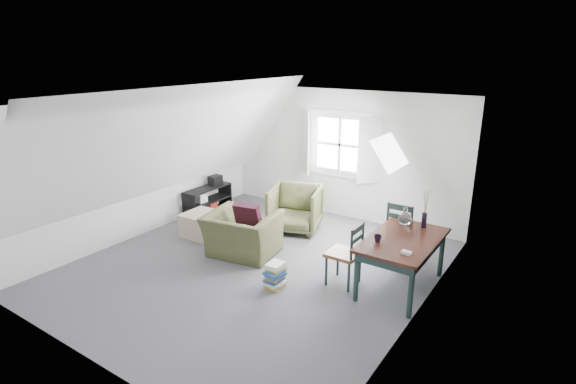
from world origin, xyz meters
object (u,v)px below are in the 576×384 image
Objects in this scene: dining_chair_far at (402,230)px; magazine_stack at (275,276)px; dining_table at (403,245)px; dining_chair_near at (346,253)px; ottoman at (203,224)px; armchair_far at (295,229)px; armchair_near at (243,254)px; media_shelf at (207,202)px.

magazine_stack is at bearing 52.70° from dining_chair_far.
dining_chair_near is (-0.68, -0.34, -0.16)m from dining_table.
dining_chair_near is at bearing -149.35° from dining_table.
dining_chair_far is 2.70× the size of magazine_stack.
dining_chair_far reaches higher than ottoman.
armchair_near is at bearing -114.23° from armchair_far.
ottoman is at bearing 11.78° from dining_chair_far.
armchair_far reaches higher than armchair_near.
media_shelf reaches higher than ottoman.
ottoman is at bearing -21.00° from armchair_near.
ottoman is 3.49m from dining_chair_far.
ottoman is at bearing -173.56° from dining_table.
media_shelf is at bearing -40.19° from armchair_near.
media_shelf is at bearing -2.96° from dining_chair_far.
armchair_far is 0.93× the size of dining_chair_far.
dining_chair_near is (-0.38, -1.18, -0.03)m from dining_chair_far.
armchair_near is 1.23m from magazine_stack.
dining_chair_near is 1.04m from magazine_stack.
armchair_far is 0.61× the size of dining_table.
magazine_stack is (1.07, -0.59, 0.18)m from armchair_near.
dining_chair_far is at bearing 2.90° from media_shelf.
dining_chair_far is (-0.31, 0.84, -0.13)m from dining_table.
armchair_far and ottoman have the same top height.
dining_table is at bearing 33.89° from magazine_stack.
dining_chair_near reaches higher than magazine_stack.
dining_chair_far is (2.08, -0.14, 0.51)m from armchair_far.
dining_chair_near is at bearing 67.37° from dining_chair_far.
dining_chair_near is at bearing 172.02° from armchair_near.
dining_chair_near is (1.70, -1.32, 0.48)m from armchair_far.
armchair_far is at bearing 115.48° from magazine_stack.
dining_table is (3.63, 0.16, 0.44)m from ottoman.
dining_table reaches higher than magazine_stack.
dining_chair_near is at bearing -56.55° from armchair_far.
armchair_near is at bearing 151.21° from magazine_stack.
media_shelf is at bearing 129.75° from ottoman.
dining_chair_far is at bearing -22.68° from armchair_far.
armchair_near is at bearing -29.82° from media_shelf.
dining_table reaches higher than armchair_far.
dining_chair_near is at bearing 39.33° from magazine_stack.
dining_table is (2.52, 0.39, 0.64)m from armchair_near.
armchair_near is 1.75× the size of ottoman.
dining_chair_far reaches higher than armchair_far.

